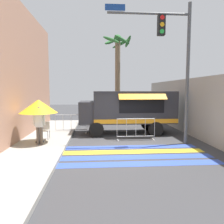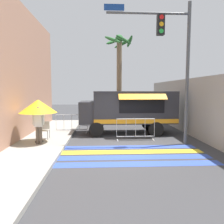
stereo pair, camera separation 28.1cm
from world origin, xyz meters
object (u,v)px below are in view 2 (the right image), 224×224
at_px(barricade_front, 136,130).
at_px(barricade_side, 72,124).
at_px(palm_tree, 119,66).
at_px(folding_chair, 45,128).
at_px(food_truck, 127,108).
at_px(traffic_signal_pole, 173,51).
at_px(patio_umbrella, 38,106).
at_px(vendor_person, 39,123).

relative_size(barricade_front, barricade_side, 1.04).
bearing_deg(palm_tree, folding_chair, -124.53).
relative_size(food_truck, barricade_front, 2.80).
distance_m(traffic_signal_pole, barricade_front, 4.19).
xyz_separation_m(patio_umbrella, barricade_side, (1.13, 2.90, -1.27)).
xyz_separation_m(patio_umbrella, folding_chair, (0.09, 0.72, -1.16)).
bearing_deg(food_truck, barricade_side, 175.81).
distance_m(food_truck, vendor_person, 5.30).
bearing_deg(barricade_side, palm_tree, 51.32).
distance_m(patio_umbrella, barricade_front, 4.89).
bearing_deg(barricade_front, patio_umbrella, -170.87).
xyz_separation_m(traffic_signal_pole, patio_umbrella, (-6.21, 0.14, -2.53)).
height_order(vendor_person, barricade_front, vendor_person).
distance_m(food_truck, barricade_front, 2.14).
height_order(traffic_signal_pole, folding_chair, traffic_signal_pole).
height_order(traffic_signal_pole, barricade_front, traffic_signal_pole).
height_order(folding_chair, vendor_person, vendor_person).
bearing_deg(food_truck, patio_umbrella, -149.02).
bearing_deg(barricade_front, traffic_signal_pole, -30.07).
relative_size(food_truck, patio_umbrella, 2.76).
bearing_deg(traffic_signal_pole, patio_umbrella, 178.67).
bearing_deg(food_truck, traffic_signal_pole, -57.50).
bearing_deg(patio_umbrella, palm_tree, 57.83).
distance_m(traffic_signal_pole, vendor_person, 6.91).
relative_size(folding_chair, palm_tree, 0.13).
bearing_deg(palm_tree, barricade_side, -128.68).
bearing_deg(barricade_front, folding_chair, -179.59).
bearing_deg(barricade_front, vendor_person, -165.97).
xyz_separation_m(food_truck, palm_tree, (-0.08, 4.25, 2.93)).
xyz_separation_m(folding_chair, palm_tree, (4.25, 6.18, 3.78)).
relative_size(barricade_side, palm_tree, 0.28).
height_order(patio_umbrella, palm_tree, palm_tree).
xyz_separation_m(traffic_signal_pole, vendor_person, (-6.10, -0.24, -3.24)).
xyz_separation_m(traffic_signal_pole, barricade_side, (-5.07, 3.04, -3.79)).
relative_size(food_truck, vendor_person, 3.26).
bearing_deg(patio_umbrella, folding_chair, 83.16).
height_order(patio_umbrella, vendor_person, patio_umbrella).
height_order(patio_umbrella, barricade_front, patio_umbrella).
relative_size(folding_chair, vendor_person, 0.51).
bearing_deg(folding_chair, barricade_front, -6.56).
relative_size(traffic_signal_pole, patio_umbrella, 3.27).
bearing_deg(palm_tree, vendor_person, -120.14).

